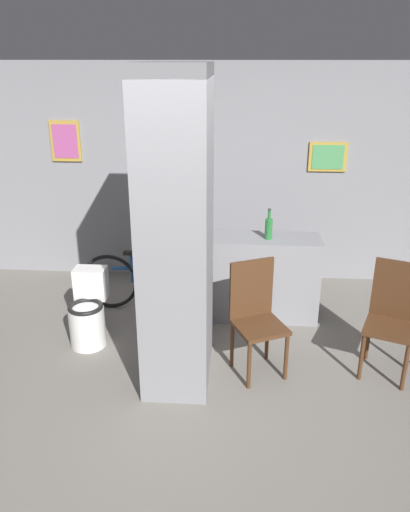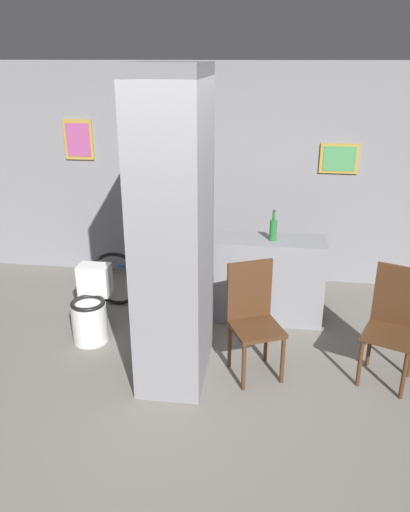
{
  "view_description": "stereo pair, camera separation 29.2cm",
  "coord_description": "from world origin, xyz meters",
  "px_view_note": "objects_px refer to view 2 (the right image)",
  "views": [
    {
      "loc": [
        0.46,
        -3.31,
        2.63
      ],
      "look_at": [
        0.18,
        0.89,
        0.95
      ],
      "focal_mm": 35.0,
      "sensor_mm": 36.0,
      "label": 1
    },
    {
      "loc": [
        0.75,
        -3.28,
        2.63
      ],
      "look_at": [
        0.18,
        0.89,
        0.95
      ],
      "focal_mm": 35.0,
      "sensor_mm": 36.0,
      "label": 2
    }
  ],
  "objects_px": {
    "chair_near_pillar": "(253,315)",
    "bottle_tall": "(273,229)",
    "chair_by_doorway": "(393,321)",
    "toilet": "(91,309)",
    "bicycle": "(161,280)"
  },
  "relations": [
    {
      "from": "chair_near_pillar",
      "to": "bottle_tall",
      "type": "relative_size",
      "value": 3.12
    },
    {
      "from": "chair_by_doorway",
      "to": "bottle_tall",
      "type": "bearing_deg",
      "value": 161.06
    },
    {
      "from": "chair_near_pillar",
      "to": "bottle_tall",
      "type": "height_order",
      "value": "bottle_tall"
    },
    {
      "from": "toilet",
      "to": "bicycle",
      "type": "height_order",
      "value": "toilet"
    },
    {
      "from": "toilet",
      "to": "chair_by_doorway",
      "type": "bearing_deg",
      "value": -5.83
    },
    {
      "from": "toilet",
      "to": "chair_by_doorway",
      "type": "relative_size",
      "value": 0.71
    },
    {
      "from": "bicycle",
      "to": "chair_near_pillar",
      "type": "bearing_deg",
      "value": -45.25
    },
    {
      "from": "chair_near_pillar",
      "to": "bottle_tall",
      "type": "bearing_deg",
      "value": 57.23
    },
    {
      "from": "chair_near_pillar",
      "to": "bicycle",
      "type": "height_order",
      "value": "chair_near_pillar"
    },
    {
      "from": "toilet",
      "to": "chair_near_pillar",
      "type": "bearing_deg",
      "value": -11.95
    },
    {
      "from": "bottle_tall",
      "to": "chair_near_pillar",
      "type": "bearing_deg",
      "value": -98.24
    },
    {
      "from": "chair_by_doorway",
      "to": "bottle_tall",
      "type": "relative_size",
      "value": 3.12
    },
    {
      "from": "chair_by_doorway",
      "to": "bicycle",
      "type": "distance_m",
      "value": 2.47
    },
    {
      "from": "toilet",
      "to": "bottle_tall",
      "type": "distance_m",
      "value": 1.99
    },
    {
      "from": "bicycle",
      "to": "bottle_tall",
      "type": "relative_size",
      "value": 5.12
    }
  ]
}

